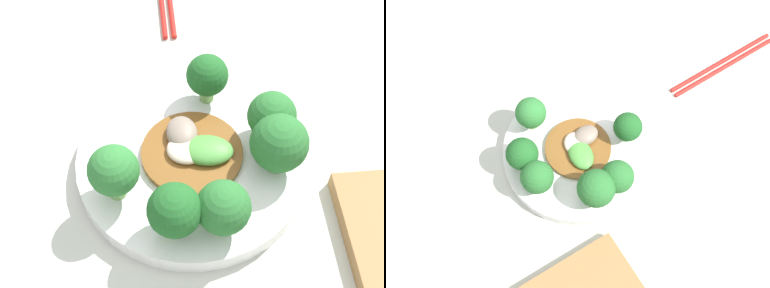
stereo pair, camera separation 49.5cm
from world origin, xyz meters
The scene contains 11 objects.
ground_plane centered at (0.00, 0.00, 0.00)m, with size 8.00×8.00×0.00m, color #B7B2A8.
table centered at (0.00, 0.00, 0.36)m, with size 1.19×0.84×0.72m.
plate centered at (-0.01, 0.01, 0.74)m, with size 0.25×0.25×0.02m.
broccoli_west centered at (-0.10, 0.03, 0.78)m, with size 0.05×0.05×0.06m.
broccoli_southwest centered at (-0.06, -0.06, 0.78)m, with size 0.06×0.06×0.07m.
broccoli_northwest centered at (-0.08, 0.07, 0.78)m, with size 0.05×0.05×0.07m.
broccoli_north centered at (-0.02, 0.10, 0.79)m, with size 0.05×0.05×0.07m.
broccoli_southeast centered at (0.05, -0.04, 0.78)m, with size 0.05×0.05×0.06m.
broccoli_south centered at (-0.03, -0.07, 0.78)m, with size 0.05×0.05×0.06m.
stirfry_center centered at (-0.01, 0.01, 0.75)m, with size 0.11×0.11×0.02m.
chopsticks centered at (0.29, -0.10, 0.73)m, with size 0.22×0.10×0.01m.
Camera 2 is at (-0.32, -0.21, 1.54)m, focal length 50.00 mm.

